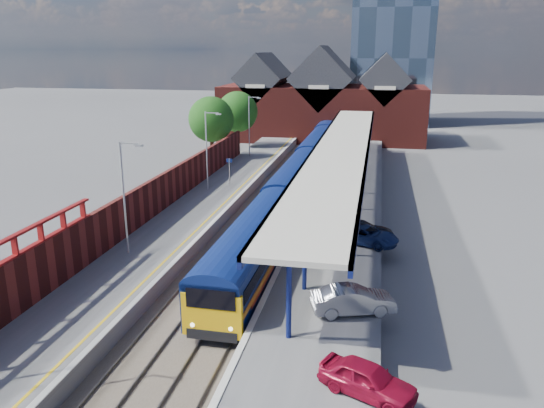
{
  "coord_description": "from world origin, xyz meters",
  "views": [
    {
      "loc": [
        8.37,
        -22.52,
        13.21
      ],
      "look_at": [
        1.24,
        13.05,
        2.6
      ],
      "focal_mm": 35.0,
      "sensor_mm": 36.0,
      "label": 1
    }
  ],
  "objects": [
    {
      "name": "rails",
      "position": [
        0.0,
        20.0,
        0.12
      ],
      "size": [
        4.51,
        76.0,
        0.14
      ],
      "color": "slate",
      "rests_on": "ground"
    },
    {
      "name": "parked_car_blue",
      "position": [
        7.97,
        10.58,
        1.6
      ],
      "size": [
        4.71,
        3.41,
        1.19
      ],
      "primitive_type": "imported",
      "rotation": [
        0.0,
        0.0,
        1.2
      ],
      "color": "navy",
      "rests_on": "right_platform"
    },
    {
      "name": "parked_car_dark",
      "position": [
        7.66,
        11.4,
        1.63
      ],
      "size": [
        4.48,
        2.22,
        1.25
      ],
      "primitive_type": "imported",
      "rotation": [
        0.0,
        0.0,
        1.68
      ],
      "color": "black",
      "rests_on": "right_platform"
    },
    {
      "name": "lamp_post_d",
      "position": [
        -6.36,
        38.0,
        4.99
      ],
      "size": [
        1.48,
        0.18,
        7.0
      ],
      "color": "#A5A8AA",
      "rests_on": "left_platform"
    },
    {
      "name": "lamp_post_b",
      "position": [
        -6.36,
        6.0,
        4.99
      ],
      "size": [
        1.48,
        0.18,
        7.0
      ],
      "color": "#A5A8AA",
      "rests_on": "left_platform"
    },
    {
      "name": "ground",
      "position": [
        0.0,
        30.0,
        0.0
      ],
      "size": [
        240.0,
        240.0,
        0.0
      ],
      "primitive_type": "plane",
      "color": "#5B5B5E",
      "rests_on": "ground"
    },
    {
      "name": "right_platform",
      "position": [
        6.0,
        20.0,
        0.5
      ],
      "size": [
        6.0,
        76.0,
        1.0
      ],
      "primitive_type": "cube",
      "color": "#565659",
      "rests_on": "ground"
    },
    {
      "name": "tree_far",
      "position": [
        -9.35,
        43.91,
        5.35
      ],
      "size": [
        5.2,
        5.2,
        8.1
      ],
      "color": "#382314",
      "rests_on": "ground"
    },
    {
      "name": "platform_sign",
      "position": [
        -5.0,
        24.0,
        2.69
      ],
      "size": [
        0.55,
        0.08,
        2.5
      ],
      "color": "#A5A8AA",
      "rests_on": "left_platform"
    },
    {
      "name": "lamp_post_c",
      "position": [
        -6.36,
        22.0,
        4.99
      ],
      "size": [
        1.48,
        0.18,
        7.0
      ],
      "color": "#A5A8AA",
      "rests_on": "left_platform"
    },
    {
      "name": "ballast_bed",
      "position": [
        0.0,
        20.0,
        0.03
      ],
      "size": [
        6.0,
        76.0,
        0.06
      ],
      "primitive_type": "cube",
      "color": "#473D33",
      "rests_on": "ground"
    },
    {
      "name": "coping_left",
      "position": [
        -3.15,
        20.0,
        1.02
      ],
      "size": [
        0.3,
        76.0,
        0.05
      ],
      "primitive_type": "cube",
      "color": "silver",
      "rests_on": "left_platform"
    },
    {
      "name": "yellow_line",
      "position": [
        -3.75,
        20.0,
        1.01
      ],
      "size": [
        0.14,
        76.0,
        0.01
      ],
      "primitive_type": "cube",
      "color": "yellow",
      "rests_on": "left_platform"
    },
    {
      "name": "coping_right",
      "position": [
        3.15,
        20.0,
        1.02
      ],
      "size": [
        0.3,
        76.0,
        0.05
      ],
      "primitive_type": "cube",
      "color": "silver",
      "rests_on": "right_platform"
    },
    {
      "name": "glass_tower",
      "position": [
        10.0,
        80.0,
        20.2
      ],
      "size": [
        14.2,
        14.2,
        40.3
      ],
      "color": "#415871",
      "rests_on": "ground"
    },
    {
      "name": "brick_wall",
      "position": [
        -8.1,
        13.54,
        2.45
      ],
      "size": [
        0.35,
        50.0,
        3.86
      ],
      "color": "#5C1C18",
      "rests_on": "left_platform"
    },
    {
      "name": "train",
      "position": [
        1.49,
        30.71,
        2.12
      ],
      "size": [
        2.98,
        65.93,
        3.45
      ],
      "color": "navy",
      "rests_on": "ground"
    },
    {
      "name": "canopy",
      "position": [
        5.48,
        21.95,
        5.25
      ],
      "size": [
        4.5,
        52.0,
        4.48
      ],
      "color": "#0E1856",
      "rests_on": "right_platform"
    },
    {
      "name": "left_platform",
      "position": [
        -5.5,
        20.0,
        0.5
      ],
      "size": [
        5.0,
        76.0,
        1.0
      ],
      "primitive_type": "cube",
      "color": "#565659",
      "rests_on": "ground"
    },
    {
      "name": "parked_car_silver",
      "position": [
        7.66,
        0.87,
        1.66
      ],
      "size": [
        4.24,
        2.57,
        1.32
      ],
      "primitive_type": "imported",
      "rotation": [
        0.0,
        0.0,
        1.89
      ],
      "color": "#9B9B9F",
      "rests_on": "right_platform"
    },
    {
      "name": "parked_car_red",
      "position": [
        8.5,
        -5.39,
        1.63
      ],
      "size": [
        3.96,
        2.89,
        1.25
      ],
      "primitive_type": "imported",
      "rotation": [
        0.0,
        0.0,
        1.14
      ],
      "color": "maroon",
      "rests_on": "right_platform"
    },
    {
      "name": "tree_near",
      "position": [
        -10.35,
        35.91,
        5.35
      ],
      "size": [
        5.2,
        5.2,
        8.1
      ],
      "color": "#382314",
      "rests_on": "ground"
    },
    {
      "name": "station_building",
      "position": [
        0.0,
        58.0,
        5.45
      ],
      "size": [
        30.0,
        12.12,
        13.78
      ],
      "color": "#5C1C18",
      "rests_on": "ground"
    }
  ]
}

